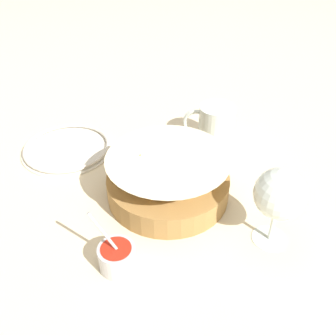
{
  "coord_description": "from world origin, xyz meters",
  "views": [
    {
      "loc": [
        -0.1,
        0.59,
        0.5
      ],
      "look_at": [
        0.02,
        0.04,
        0.07
      ],
      "focal_mm": 40.0,
      "sensor_mm": 36.0,
      "label": 1
    }
  ],
  "objects_px": {
    "sauce_cup": "(117,256)",
    "wine_glass": "(280,196)",
    "beer_mug": "(215,126)",
    "side_plate": "(67,148)",
    "food_basket": "(168,179)"
  },
  "relations": [
    {
      "from": "sauce_cup",
      "to": "side_plate",
      "type": "xyz_separation_m",
      "value": [
        0.22,
        -0.29,
        -0.02
      ]
    },
    {
      "from": "food_basket",
      "to": "wine_glass",
      "type": "relative_size",
      "value": 1.61
    },
    {
      "from": "beer_mug",
      "to": "side_plate",
      "type": "relative_size",
      "value": 0.58
    },
    {
      "from": "sauce_cup",
      "to": "wine_glass",
      "type": "height_order",
      "value": "wine_glass"
    },
    {
      "from": "side_plate",
      "to": "food_basket",
      "type": "bearing_deg",
      "value": 158.07
    },
    {
      "from": "wine_glass",
      "to": "beer_mug",
      "type": "bearing_deg",
      "value": -65.76
    },
    {
      "from": "wine_glass",
      "to": "beer_mug",
      "type": "height_order",
      "value": "wine_glass"
    },
    {
      "from": "food_basket",
      "to": "side_plate",
      "type": "distance_m",
      "value": 0.29
    },
    {
      "from": "food_basket",
      "to": "sauce_cup",
      "type": "relative_size",
      "value": 2.08
    },
    {
      "from": "wine_glass",
      "to": "side_plate",
      "type": "distance_m",
      "value": 0.51
    },
    {
      "from": "food_basket",
      "to": "wine_glass",
      "type": "bearing_deg",
      "value": 158.91
    },
    {
      "from": "food_basket",
      "to": "side_plate",
      "type": "height_order",
      "value": "food_basket"
    },
    {
      "from": "sauce_cup",
      "to": "wine_glass",
      "type": "bearing_deg",
      "value": -155.54
    },
    {
      "from": "food_basket",
      "to": "side_plate",
      "type": "xyz_separation_m",
      "value": [
        0.26,
        -0.11,
        -0.03
      ]
    },
    {
      "from": "beer_mug",
      "to": "side_plate",
      "type": "height_order",
      "value": "beer_mug"
    }
  ]
}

